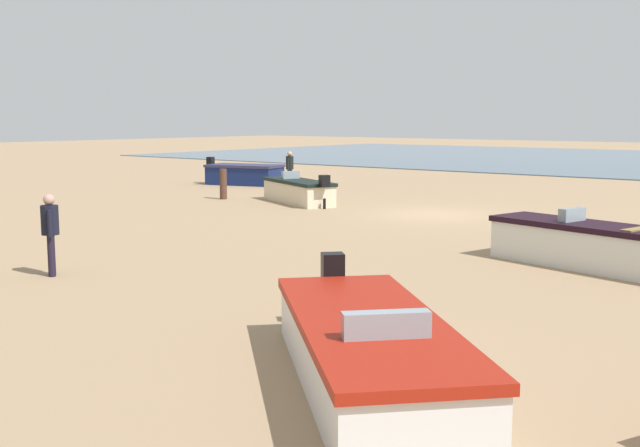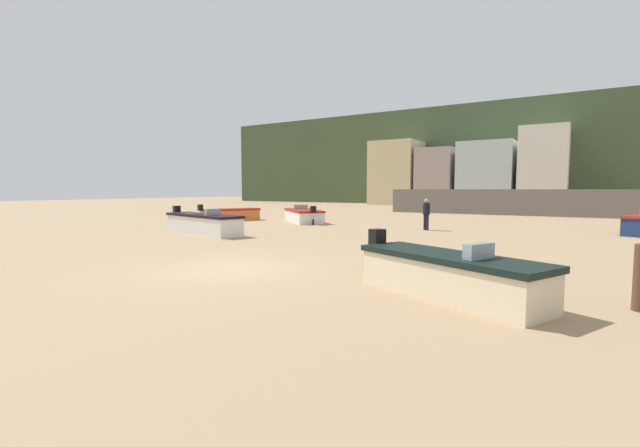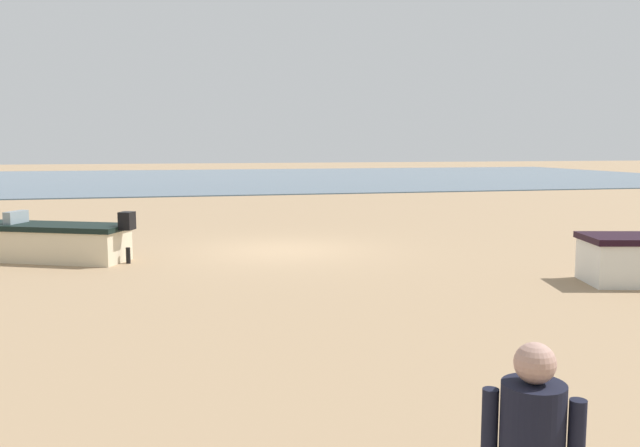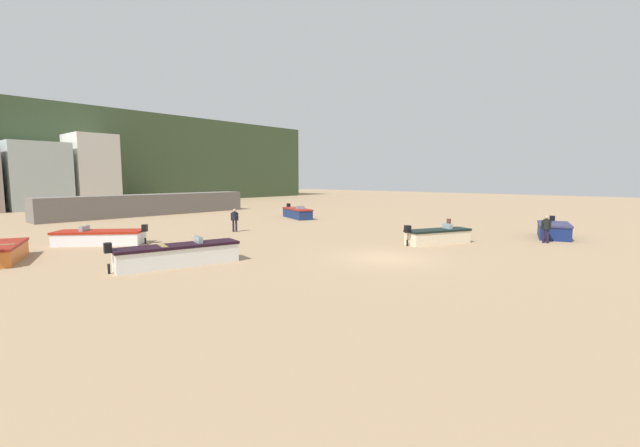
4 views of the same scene
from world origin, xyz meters
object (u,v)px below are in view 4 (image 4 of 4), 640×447
(boat_navy_2, at_px, (554,230))
(mooring_post_near_water, at_px, (449,228))
(beach_walker_distant, at_px, (235,218))
(boat_orange_4, at_px, (5,252))
(boat_white_5, at_px, (100,237))
(boat_navy_1, at_px, (297,213))
(boat_cream_3, at_px, (438,236))
(boat_white_0, at_px, (178,255))
(beach_walker_foreground, at_px, (546,227))

(boat_navy_2, xyz_separation_m, mooring_post_near_water, (-3.91, 5.23, 0.10))
(boat_navy_2, height_order, beach_walker_distant, beach_walker_distant)
(boat_orange_4, relative_size, mooring_post_near_water, 3.55)
(beach_walker_distant, bearing_deg, boat_white_5, 25.47)
(boat_navy_1, xyz_separation_m, boat_cream_3, (-5.22, -16.56, -0.04))
(boat_white_5, height_order, mooring_post_near_water, mooring_post_near_water)
(boat_navy_1, distance_m, boat_cream_3, 17.36)
(boat_cream_3, height_order, beach_walker_distant, beach_walker_distant)
(boat_white_5, distance_m, mooring_post_near_water, 21.12)
(boat_white_0, height_order, beach_walker_distant, beach_walker_distant)
(beach_walker_distant, bearing_deg, boat_cream_3, 143.31)
(boat_cream_3, xyz_separation_m, beach_walker_foreground, (4.38, -4.62, 0.52))
(boat_orange_4, bearing_deg, mooring_post_near_water, -6.40)
(boat_cream_3, height_order, beach_walker_foreground, beach_walker_foreground)
(mooring_post_near_water, bearing_deg, boat_white_0, 162.77)
(boat_orange_4, bearing_deg, beach_walker_foreground, -14.72)
(boat_cream_3, distance_m, beach_walker_distant, 13.84)
(beach_walker_distant, bearing_deg, mooring_post_near_water, 156.04)
(boat_navy_2, bearing_deg, boat_orange_4, 39.43)
(boat_navy_1, xyz_separation_m, beach_walker_distant, (-9.79, -3.51, 0.48))
(boat_white_5, relative_size, beach_walker_distant, 2.83)
(mooring_post_near_water, xyz_separation_m, beach_walker_distant, (-7.70, 12.30, 0.37))
(boat_cream_3, height_order, boat_white_5, boat_cream_3)
(boat_cream_3, bearing_deg, boat_white_0, -88.80)
(boat_cream_3, height_order, boat_orange_4, boat_cream_3)
(boat_navy_2, bearing_deg, beach_walker_distant, 17.41)
(beach_walker_foreground, bearing_deg, mooring_post_near_water, 172.93)
(boat_white_0, bearing_deg, mooring_post_near_water, 86.86)
(boat_navy_2, relative_size, boat_orange_4, 0.92)
(boat_white_5, xyz_separation_m, mooring_post_near_water, (16.18, -13.57, 0.17))
(boat_orange_4, xyz_separation_m, mooring_post_near_water, (20.94, -11.83, 0.16))
(boat_white_0, distance_m, beach_walker_distant, 11.19)
(boat_orange_4, bearing_deg, boat_white_0, -32.03)
(mooring_post_near_water, bearing_deg, boat_navy_2, -53.20)
(boat_cream_3, xyz_separation_m, boat_white_5, (-13.06, 14.32, -0.03))
(boat_navy_2, relative_size, boat_white_5, 0.83)
(mooring_post_near_water, height_order, beach_walker_distant, beach_walker_distant)
(boat_white_0, bearing_deg, boat_navy_1, 134.64)
(boat_cream_3, distance_m, boat_orange_4, 21.81)
(boat_navy_1, bearing_deg, boat_cream_3, 96.55)
(boat_orange_4, distance_m, beach_walker_distant, 13.26)
(boat_cream_3, relative_size, mooring_post_near_water, 3.58)
(boat_navy_2, xyz_separation_m, beach_walker_distant, (-11.61, 17.52, 0.48))
(boat_cream_3, distance_m, boat_white_5, 19.38)
(boat_white_0, height_order, boat_navy_1, boat_white_0)
(boat_white_5, relative_size, mooring_post_near_water, 3.95)
(boat_white_0, xyz_separation_m, boat_cream_3, (13.06, -5.77, -0.04))
(boat_white_0, bearing_deg, beach_walker_distant, 144.70)
(beach_walker_distant, bearing_deg, boat_orange_4, 36.02)
(boat_cream_3, xyz_separation_m, boat_orange_4, (-17.81, 12.58, -0.02))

